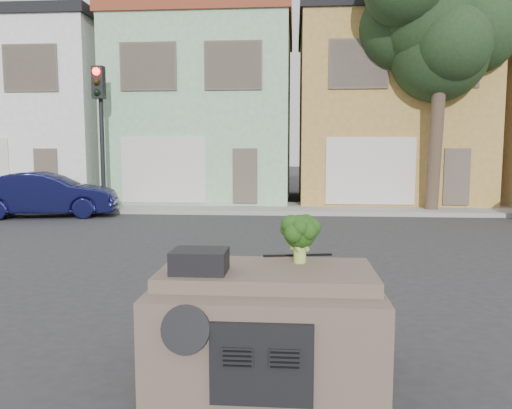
# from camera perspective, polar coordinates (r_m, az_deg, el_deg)

# --- Properties ---
(ground_plane) EXTENTS (120.00, 120.00, 0.00)m
(ground_plane) POSITION_cam_1_polar(r_m,az_deg,el_deg) (7.89, 2.51, -9.85)
(ground_plane) COLOR #303033
(ground_plane) RESTS_ON ground
(sidewalk) EXTENTS (40.00, 3.00, 0.15)m
(sidewalk) POSITION_cam_1_polar(r_m,az_deg,el_deg) (18.20, 3.59, -0.44)
(sidewalk) COLOR gray
(sidewalk) RESTS_ON ground
(townhouse_white) EXTENTS (7.20, 8.20, 7.55)m
(townhouse_white) POSITION_cam_1_polar(r_m,az_deg,el_deg) (24.83, -22.89, 9.42)
(townhouse_white) COLOR white
(townhouse_white) RESTS_ON ground
(townhouse_mint) EXTENTS (7.20, 8.20, 7.55)m
(townhouse_mint) POSITION_cam_1_polar(r_m,az_deg,el_deg) (22.45, -5.32, 10.26)
(townhouse_mint) COLOR #91C496
(townhouse_mint) RESTS_ON ground
(townhouse_tan) EXTENTS (7.20, 8.20, 7.55)m
(townhouse_tan) POSITION_cam_1_polar(r_m,az_deg,el_deg) (22.45, 14.22, 10.10)
(townhouse_tan) COLOR #B28A43
(townhouse_tan) RESTS_ON ground
(navy_sedan) EXTENTS (4.70, 2.53, 1.47)m
(navy_sedan) POSITION_cam_1_polar(r_m,az_deg,el_deg) (17.80, -22.75, -1.31)
(navy_sedan) COLOR black
(navy_sedan) RESTS_ON ground
(traffic_signal) EXTENTS (0.40, 0.40, 5.10)m
(traffic_signal) POSITION_cam_1_polar(r_m,az_deg,el_deg) (18.36, -17.30, 7.09)
(traffic_signal) COLOR black
(traffic_signal) RESTS_ON ground
(tree_near) EXTENTS (4.40, 4.00, 8.50)m
(tree_near) POSITION_cam_1_polar(r_m,az_deg,el_deg) (18.14, 20.04, 12.40)
(tree_near) COLOR #1E3319
(tree_near) RESTS_ON ground
(car_dashboard) EXTENTS (2.00, 1.80, 1.12)m
(car_dashboard) POSITION_cam_1_polar(r_m,az_deg,el_deg) (4.86, 1.36, -13.28)
(car_dashboard) COLOR brown
(car_dashboard) RESTS_ON ground
(instrument_hump) EXTENTS (0.48, 0.38, 0.20)m
(instrument_hump) POSITION_cam_1_polar(r_m,az_deg,el_deg) (4.41, -6.45, -6.43)
(instrument_hump) COLOR black
(instrument_hump) RESTS_ON car_dashboard
(wiper_arm) EXTENTS (0.69, 0.15, 0.02)m
(wiper_arm) POSITION_cam_1_polar(r_m,az_deg,el_deg) (5.07, 4.78, -5.78)
(wiper_arm) COLOR black
(wiper_arm) RESTS_ON car_dashboard
(broccoli) EXTENTS (0.54, 0.54, 0.47)m
(broccoli) POSITION_cam_1_polar(r_m,az_deg,el_deg) (4.74, 5.05, -3.86)
(broccoli) COLOR #1A3B10
(broccoli) RESTS_ON car_dashboard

